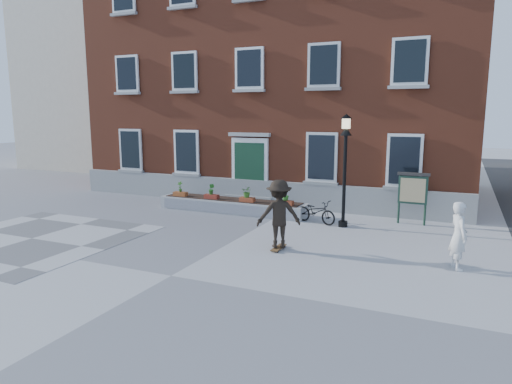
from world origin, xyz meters
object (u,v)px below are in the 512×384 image
at_px(lamp_post, 345,155).
at_px(notice_board, 413,190).
at_px(bicycle, 316,212).
at_px(bystander, 458,236).
at_px(skateboarder, 279,214).

height_order(lamp_post, notice_board, lamp_post).
height_order(bicycle, lamp_post, lamp_post).
distance_m(bicycle, bystander, 5.80).
height_order(lamp_post, skateboarder, lamp_post).
bearing_deg(skateboarder, bystander, 3.48).
bearing_deg(bicycle, notice_board, -51.43).
bearing_deg(bystander, skateboarder, 68.54).
xyz_separation_m(notice_board, skateboarder, (-3.23, -4.84, -0.19)).
height_order(bystander, notice_board, notice_board).
distance_m(bicycle, notice_board, 3.52).
relative_size(bicycle, skateboarder, 0.79).
bearing_deg(bystander, bicycle, 30.14).
bearing_deg(lamp_post, notice_board, 32.19).
relative_size(bystander, skateboarder, 0.85).
distance_m(bystander, lamp_post, 5.17).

